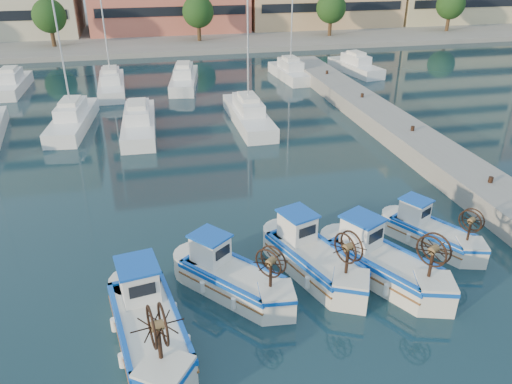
# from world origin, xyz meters

# --- Properties ---
(ground) EXTENTS (300.00, 300.00, 0.00)m
(ground) POSITION_xyz_m (0.00, 0.00, 0.00)
(ground) COLOR #1B3947
(ground) RESTS_ON ground
(quay) EXTENTS (3.00, 60.00, 1.20)m
(quay) POSITION_xyz_m (13.00, 8.00, 0.60)
(quay) COLOR gray
(quay) RESTS_ON ground
(yacht_marina) EXTENTS (37.92, 22.69, 11.50)m
(yacht_marina) POSITION_xyz_m (-4.08, 27.24, 0.53)
(yacht_marina) COLOR white
(yacht_marina) RESTS_ON ground
(fishing_boat_a) EXTENTS (2.78, 5.11, 3.10)m
(fishing_boat_a) POSITION_xyz_m (-4.37, -0.36, 0.86)
(fishing_boat_a) COLOR silver
(fishing_boat_a) RESTS_ON ground
(fishing_boat_b) EXTENTS (4.03, 4.37, 2.74)m
(fishing_boat_b) POSITION_xyz_m (-1.20, 1.75, 0.75)
(fishing_boat_b) COLOR silver
(fishing_boat_b) RESTS_ON ground
(fishing_boat_c) EXTENTS (3.25, 4.80, 2.90)m
(fishing_boat_c) POSITION_xyz_m (2.24, 2.25, 0.80)
(fishing_boat_c) COLOR silver
(fishing_boat_c) RESTS_ON ground
(fishing_boat_d) EXTENTS (3.84, 4.90, 2.96)m
(fishing_boat_d) POSITION_xyz_m (4.80, 1.26, 0.82)
(fishing_boat_d) COLOR silver
(fishing_boat_d) RESTS_ON ground
(fishing_boat_e) EXTENTS (3.17, 4.00, 2.42)m
(fishing_boat_e) POSITION_xyz_m (8.05, 3.12, 0.67)
(fishing_boat_e) COLOR silver
(fishing_boat_e) RESTS_ON ground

